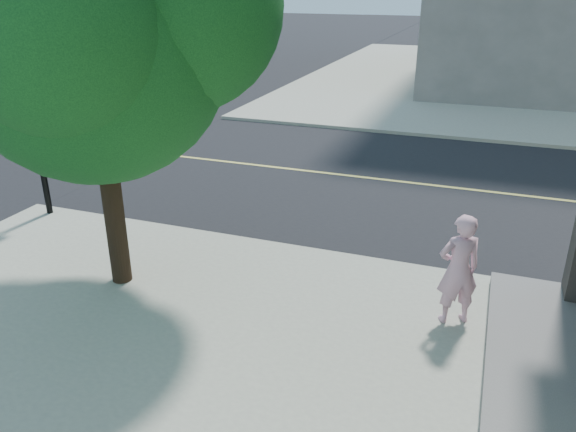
% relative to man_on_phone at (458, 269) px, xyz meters
% --- Properties ---
extents(ground, '(140.00, 140.00, 0.00)m').
position_rel_man_on_phone_xyz_m(ground, '(-7.92, 1.57, -0.95)').
color(ground, black).
rests_on(ground, ground).
extents(road_ew, '(140.00, 9.00, 0.01)m').
position_rel_man_on_phone_xyz_m(road_ew, '(-7.92, 6.07, -0.94)').
color(road_ew, black).
rests_on(road_ew, ground).
extents(sidewalk_nw, '(26.00, 25.00, 0.12)m').
position_rel_man_on_phone_xyz_m(sidewalk_nw, '(-30.92, 23.07, -0.89)').
color(sidewalk_nw, '#A0A08D').
rests_on(sidewalk_nw, ground).
extents(man_on_phone, '(0.72, 0.63, 1.65)m').
position_rel_man_on_phone_xyz_m(man_on_phone, '(0.00, 0.00, 0.00)').
color(man_on_phone, '#D89EB4').
rests_on(man_on_phone, sidewalk_se).
extents(street_tree, '(4.83, 4.39, 6.41)m').
position_rel_man_on_phone_xyz_m(street_tree, '(-5.07, -0.61, 3.31)').
color(street_tree, black).
rests_on(street_tree, sidewalk_se).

